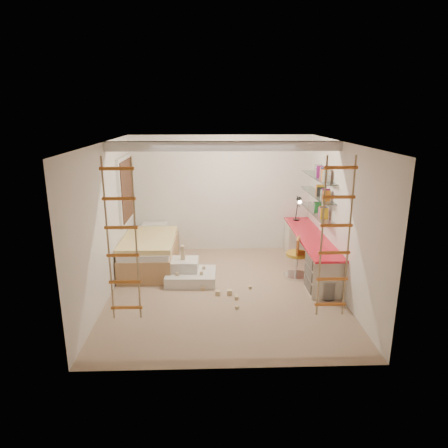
{
  "coord_description": "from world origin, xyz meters",
  "views": [
    {
      "loc": [
        -0.24,
        -6.54,
        3.09
      ],
      "look_at": [
        0.0,
        0.3,
        1.15
      ],
      "focal_mm": 32.0,
      "sensor_mm": 36.0,
      "label": 1
    }
  ],
  "objects_px": {
    "bed": "(150,251)",
    "play_platform": "(189,273)",
    "desk": "(309,252)",
    "swivel_chair": "(296,263)"
  },
  "relations": [
    {
      "from": "bed",
      "to": "play_platform",
      "type": "relative_size",
      "value": 2.12
    },
    {
      "from": "bed",
      "to": "swivel_chair",
      "type": "bearing_deg",
      "value": -13.08
    },
    {
      "from": "bed",
      "to": "play_platform",
      "type": "height_order",
      "value": "bed"
    },
    {
      "from": "play_platform",
      "to": "swivel_chair",
      "type": "bearing_deg",
      "value": 3.73
    },
    {
      "from": "desk",
      "to": "play_platform",
      "type": "bearing_deg",
      "value": -169.52
    },
    {
      "from": "bed",
      "to": "desk",
      "type": "bearing_deg",
      "value": -6.49
    },
    {
      "from": "swivel_chair",
      "to": "play_platform",
      "type": "distance_m",
      "value": 2.07
    },
    {
      "from": "desk",
      "to": "swivel_chair",
      "type": "xyz_separation_m",
      "value": [
        -0.32,
        -0.31,
        -0.11
      ]
    },
    {
      "from": "desk",
      "to": "swivel_chair",
      "type": "height_order",
      "value": "swivel_chair"
    },
    {
      "from": "play_platform",
      "to": "desk",
      "type": "bearing_deg",
      "value": 10.48
    }
  ]
}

